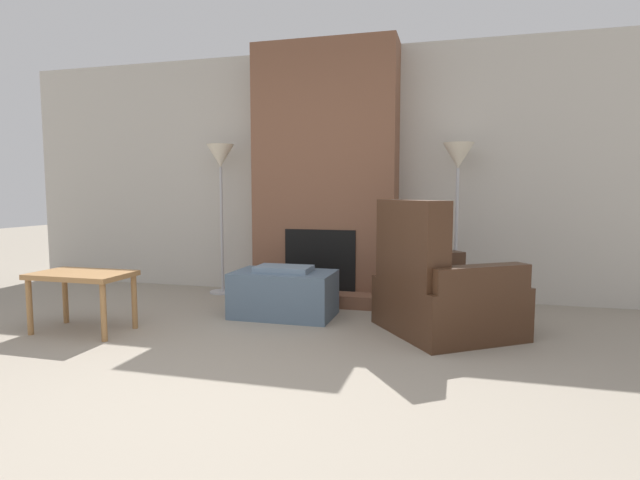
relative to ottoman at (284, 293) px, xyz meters
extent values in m
plane|color=gray|center=(0.16, -1.86, -0.21)|extent=(24.00, 24.00, 0.00)
cube|color=#BCB7AD|center=(0.16, 1.13, 1.09)|extent=(7.46, 0.06, 2.60)
cube|color=brown|center=(0.16, 0.88, 1.09)|extent=(1.46, 0.44, 2.60)
cube|color=brown|center=(0.16, 0.52, -0.15)|extent=(1.46, 0.27, 0.12)
cube|color=black|center=(0.16, 0.65, 0.22)|extent=(0.73, 0.02, 0.61)
cube|color=slate|center=(0.00, 0.00, -0.01)|extent=(0.89, 0.54, 0.40)
cube|color=slate|center=(0.00, 0.00, 0.22)|extent=(0.49, 0.30, 0.05)
cube|color=#422819|center=(1.41, -0.14, -0.01)|extent=(1.25, 1.27, 0.41)
cube|color=#422819|center=(1.14, -0.33, 0.31)|extent=(0.61, 0.75, 1.05)
cube|color=#422819|center=(1.63, -0.46, 0.08)|extent=(0.73, 0.58, 0.59)
cube|color=#422819|center=(1.19, 0.18, 0.08)|extent=(0.73, 0.58, 0.59)
cube|color=#9E7042|center=(-1.38, -0.88, 0.25)|extent=(0.75, 0.45, 0.04)
cylinder|color=#9E7042|center=(-1.71, -1.06, 0.01)|extent=(0.04, 0.04, 0.44)
cylinder|color=#9E7042|center=(-1.04, -1.06, 0.01)|extent=(0.04, 0.04, 0.44)
cylinder|color=#9E7042|center=(-1.71, -0.69, 0.01)|extent=(0.04, 0.04, 0.44)
cylinder|color=#9E7042|center=(-1.04, -0.69, 0.01)|extent=(0.04, 0.04, 0.44)
cylinder|color=#ADADB2|center=(-0.99, 0.82, -0.20)|extent=(0.29, 0.29, 0.02)
cylinder|color=#ADADB2|center=(-0.99, 0.82, 0.49)|extent=(0.03, 0.03, 1.36)
cone|color=silver|center=(-0.99, 0.82, 1.29)|extent=(0.29, 0.29, 0.24)
cylinder|color=#ADADB2|center=(1.47, 0.82, -0.20)|extent=(0.29, 0.29, 0.02)
cylinder|color=#ADADB2|center=(1.47, 0.82, 0.47)|extent=(0.03, 0.03, 1.31)
cone|color=silver|center=(1.47, 0.82, 1.24)|extent=(0.29, 0.29, 0.24)
camera|label=1|loc=(1.45, -4.14, 0.90)|focal=28.00mm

